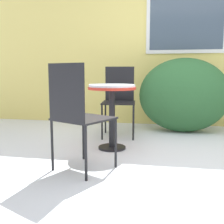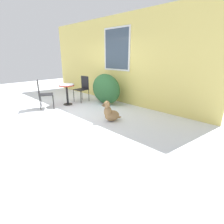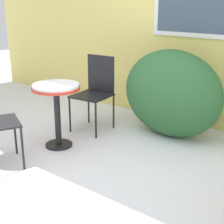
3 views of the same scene
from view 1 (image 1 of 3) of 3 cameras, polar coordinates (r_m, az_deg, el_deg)
ground_plane at (r=2.93m, az=12.46°, el=-10.37°), size 16.00×16.00×0.00m
house_wall at (r=5.02m, az=12.52°, el=15.93°), size 8.00×0.10×3.18m
shrub_left at (r=4.40m, az=14.41°, el=3.28°), size 1.36×0.63×1.13m
patio_table at (r=3.31m, az=0.00°, el=2.79°), size 0.57×0.57×0.77m
patio_chair_near_table at (r=4.05m, az=1.44°, el=3.00°), size 0.50×0.50×0.99m
patio_chair_far_side at (r=2.56m, az=-7.04°, el=-0.12°), size 0.62×0.62×0.99m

